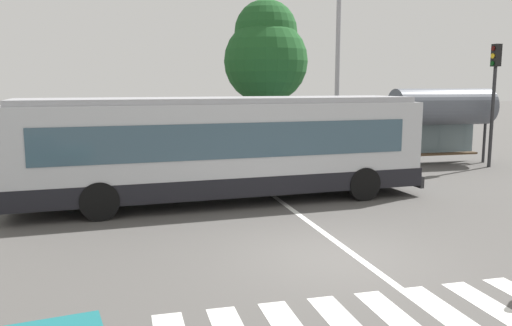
{
  "coord_description": "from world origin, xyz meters",
  "views": [
    {
      "loc": [
        -4.0,
        -9.4,
        3.46
      ],
      "look_at": [
        -0.46,
        4.34,
        1.3
      ],
      "focal_mm": 36.74,
      "sensor_mm": 36.0,
      "label": 1
    }
  ],
  "objects": [
    {
      "name": "parked_car_silver",
      "position": [
        2.41,
        15.66,
        0.77
      ],
      "size": [
        2.06,
        4.59,
        1.35
      ],
      "color": "black",
      "rests_on": "ground_plane"
    },
    {
      "name": "traffic_light_far_corner",
      "position": [
        10.86,
        9.15,
        3.37
      ],
      "size": [
        0.33,
        0.32,
        5.05
      ],
      "color": "#28282B",
      "rests_on": "ground_plane"
    },
    {
      "name": "lane_center_line",
      "position": [
        0.49,
        2.0,
        0.0
      ],
      "size": [
        0.16,
        24.0,
        0.01
      ],
      "primitive_type": "cube",
      "color": "silver",
      "rests_on": "ground_plane"
    },
    {
      "name": "ground_plane",
      "position": [
        0.0,
        0.0,
        0.0
      ],
      "size": [
        160.0,
        160.0,
        0.0
      ],
      "primitive_type": "plane",
      "color": "#514F4C"
    },
    {
      "name": "twin_arm_street_lamp",
      "position": [
        5.22,
        12.14,
        6.16
      ],
      "size": [
        4.05,
        0.32,
        10.24
      ],
      "color": "#939399",
      "rests_on": "ground_plane"
    },
    {
      "name": "parked_car_red",
      "position": [
        -8.36,
        15.55,
        0.77
      ],
      "size": [
        2.01,
        4.57,
        1.35
      ],
      "color": "black",
      "rests_on": "ground_plane"
    },
    {
      "name": "background_tree_right",
      "position": [
        4.64,
        21.75,
        5.32
      ],
      "size": [
        5.09,
        5.09,
        8.49
      ],
      "color": "brown",
      "rests_on": "ground_plane"
    },
    {
      "name": "bus_stop_shelter",
      "position": [
        9.28,
        10.32,
        2.42
      ],
      "size": [
        4.51,
        1.54,
        3.25
      ],
      "color": "#28282B",
      "rests_on": "ground_plane"
    },
    {
      "name": "parked_car_charcoal",
      "position": [
        -2.8,
        16.1,
        0.77
      ],
      "size": [
        1.93,
        4.53,
        1.35
      ],
      "color": "black",
      "rests_on": "ground_plane"
    },
    {
      "name": "parked_car_teal",
      "position": [
        -5.55,
        16.15,
        0.77
      ],
      "size": [
        1.91,
        4.52,
        1.35
      ],
      "color": "black",
      "rests_on": "ground_plane"
    },
    {
      "name": "parked_car_blue",
      "position": [
        5.29,
        15.89,
        0.77
      ],
      "size": [
        2.07,
        4.59,
        1.35
      ],
      "color": "black",
      "rests_on": "ground_plane"
    },
    {
      "name": "parked_car_black",
      "position": [
        -0.27,
        16.16,
        0.77
      ],
      "size": [
        1.97,
        4.55,
        1.35
      ],
      "color": "black",
      "rests_on": "ground_plane"
    },
    {
      "name": "city_transit_bus",
      "position": [
        -1.14,
        5.57,
        1.59
      ],
      "size": [
        12.18,
        3.3,
        3.06
      ],
      "color": "black",
      "rests_on": "ground_plane"
    }
  ]
}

